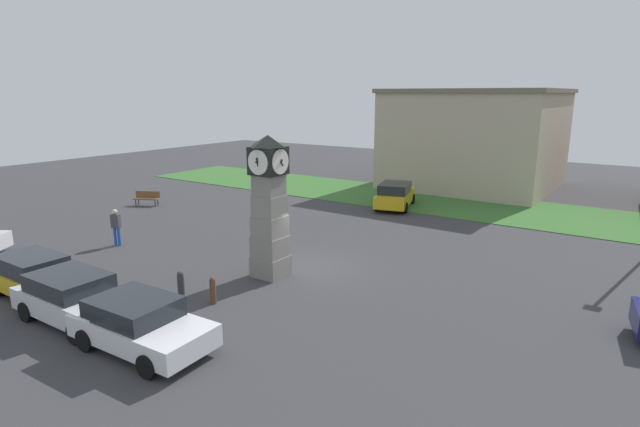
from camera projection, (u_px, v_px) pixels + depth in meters
ground_plane at (305, 269)px, 20.28m from camera, size 83.60×83.60×0.00m
clock_tower at (269, 208)px, 18.90m from camera, size 1.49×1.43×5.47m
bollard_near_tower at (181, 283)px, 17.60m from camera, size 0.25×0.25×0.88m
bollard_mid_row at (213, 290)px, 16.83m from camera, size 0.21×0.21×0.95m
car_navy_sedan at (36, 276)px, 17.35m from camera, size 4.28×1.89×1.47m
car_near_tower at (75, 298)px, 15.50m from camera, size 4.36×2.07×1.49m
car_by_building at (140, 324)px, 13.80m from camera, size 4.20×2.18×1.44m
car_silver_hatch at (395, 195)px, 31.01m from camera, size 2.92×4.73×1.58m
bench at (147, 197)px, 31.67m from camera, size 1.66×1.21×0.90m
pedestrian_near_bench at (116, 225)px, 23.18m from camera, size 0.46×0.37×1.74m
warehouse_blue_far at (476, 138)px, 37.83m from camera, size 11.79×11.81×7.28m
grass_verge_far at (454, 204)px, 32.18m from camera, size 50.16×7.61×0.04m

